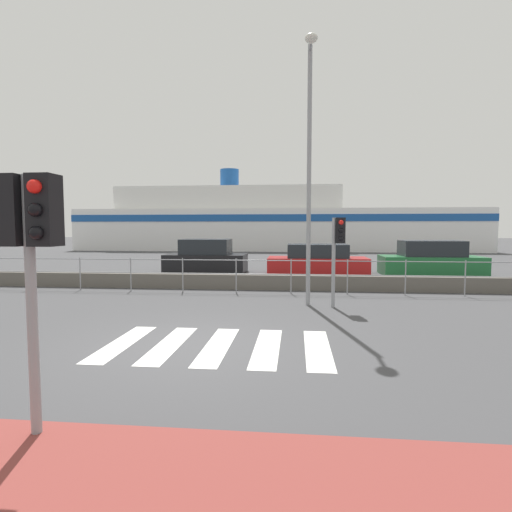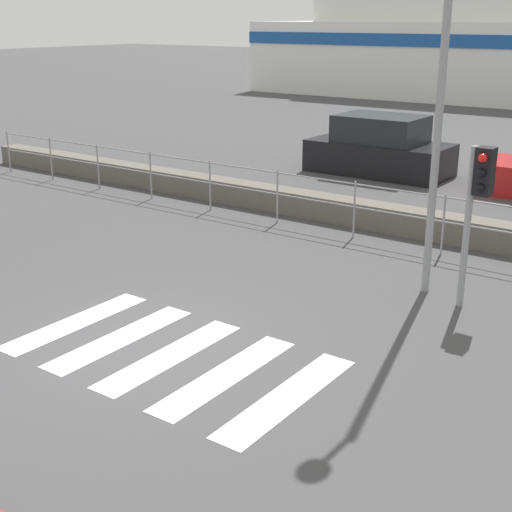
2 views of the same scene
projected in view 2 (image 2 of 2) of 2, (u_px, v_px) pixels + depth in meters
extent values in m
plane|color=#424244|center=(139.00, 345.00, 9.44)|extent=(160.00, 160.00, 0.00)
cube|color=silver|center=(76.00, 322.00, 10.13)|extent=(0.45, 2.40, 0.01)
cube|color=silver|center=(121.00, 338.00, 9.63)|extent=(0.45, 2.40, 0.01)
cube|color=silver|center=(170.00, 355.00, 9.13)|extent=(0.45, 2.40, 0.01)
cube|color=silver|center=(226.00, 375.00, 8.63)|extent=(0.45, 2.40, 0.01)
cube|color=silver|center=(288.00, 397.00, 8.14)|extent=(0.45, 2.40, 0.01)
cube|color=#605B54|center=(374.00, 216.00, 14.61)|extent=(24.07, 0.55, 0.51)
cylinder|color=gray|center=(355.00, 184.00, 13.67)|extent=(21.66, 0.03, 0.03)
cylinder|color=gray|center=(354.00, 207.00, 13.82)|extent=(21.66, 0.03, 0.03)
cylinder|color=gray|center=(9.00, 152.00, 19.81)|extent=(0.04, 0.04, 1.13)
cylinder|color=gray|center=(51.00, 159.00, 18.82)|extent=(0.04, 0.04, 1.13)
cylinder|color=gray|center=(98.00, 167.00, 17.82)|extent=(0.04, 0.04, 1.13)
cylinder|color=gray|center=(151.00, 175.00, 16.82)|extent=(0.04, 0.04, 1.13)
cylinder|color=gray|center=(210.00, 185.00, 15.83)|extent=(0.04, 0.04, 1.13)
cylinder|color=gray|center=(277.00, 197.00, 14.83)|extent=(0.04, 0.04, 1.13)
cylinder|color=gray|center=(354.00, 210.00, 13.83)|extent=(0.04, 0.04, 1.13)
cylinder|color=gray|center=(443.00, 225.00, 12.84)|extent=(0.04, 0.04, 1.13)
cylinder|color=gray|center=(467.00, 229.00, 10.34)|extent=(0.10, 0.10, 2.41)
cube|color=black|center=(485.00, 171.00, 9.97)|extent=(0.24, 0.24, 0.68)
sphere|color=red|center=(483.00, 158.00, 9.79)|extent=(0.13, 0.13, 0.13)
sphere|color=black|center=(481.00, 173.00, 9.86)|extent=(0.13, 0.13, 0.13)
sphere|color=black|center=(480.00, 188.00, 9.93)|extent=(0.13, 0.13, 0.13)
cylinder|color=gray|center=(443.00, 63.00, 10.17)|extent=(0.12, 0.12, 7.00)
cube|color=black|center=(379.00, 158.00, 19.63)|extent=(3.81, 1.88, 0.88)
cube|color=#1E2328|center=(381.00, 129.00, 19.38)|extent=(2.29, 1.66, 0.72)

